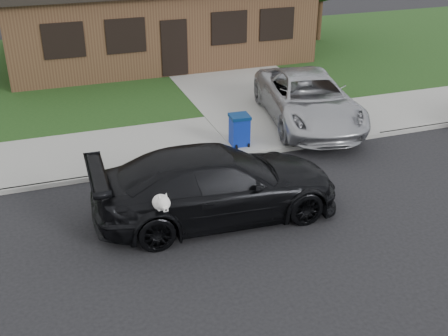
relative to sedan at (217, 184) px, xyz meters
name	(u,v)px	position (x,y,z in m)	size (l,w,h in m)	color
ground	(124,255)	(-2.25, -0.86, -0.79)	(120.00, 120.00, 0.00)	black
sidewalk	(91,154)	(-2.25, 4.14, -0.73)	(60.00, 3.00, 0.12)	gray
curb	(99,177)	(-2.25, 2.64, -0.73)	(60.00, 0.12, 0.12)	gray
lawn	(65,73)	(-2.25, 12.14, -0.73)	(60.00, 13.00, 0.13)	#193814
driveway	(233,80)	(3.75, 9.14, -0.72)	(4.50, 13.00, 0.14)	gray
sedan	(217,184)	(0.00, 0.00, 0.00)	(5.52, 2.58, 1.58)	black
minivan	(308,99)	(4.34, 4.14, 0.08)	(2.44, 5.29, 1.47)	#B1B3B8
recycling_bin	(239,130)	(1.76, 3.22, -0.22)	(0.57, 0.60, 0.89)	#0D2899
house	(150,5)	(1.75, 14.14, 1.34)	(12.60, 8.60, 4.65)	#422B1C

